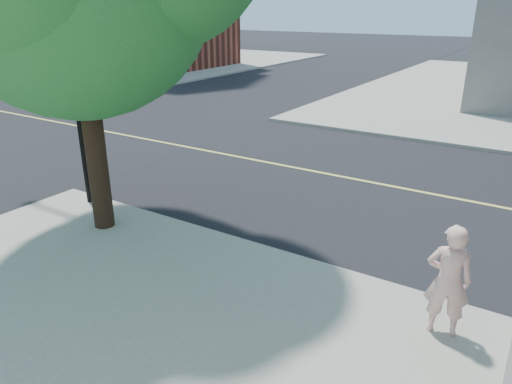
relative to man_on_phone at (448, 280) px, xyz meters
The scene contains 6 objects.
ground 7.67m from the man_on_phone, behind, with size 140.00×140.00×0.00m, color black.
road_ew 9.31m from the man_on_phone, 144.79° to the left, with size 140.00×9.00×0.01m, color black.
sidewalk_nw 37.87m from the man_on_phone, 143.84° to the left, with size 26.00×25.00×0.12m, color #9B9B89.
man_on_phone is the anchor object (origin of this frame).
signal_pole 10.28m from the man_on_phone, behind, with size 4.06×0.46×4.59m.
car_a 22.46m from the man_on_phone, 156.65° to the left, with size 2.21×4.79×1.33m, color silver.
Camera 1 is at (8.32, -6.59, 4.16)m, focal length 33.56 mm.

